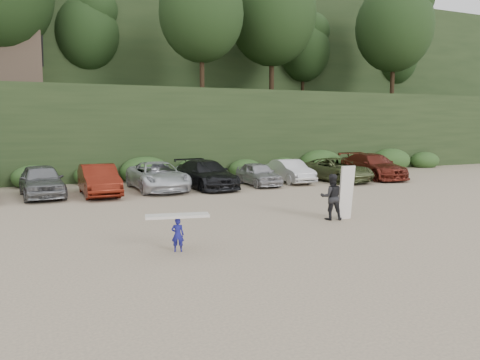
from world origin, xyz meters
name	(u,v)px	position (x,y,z in m)	size (l,w,h in m)	color
ground	(297,222)	(0.00, 0.00, 0.00)	(120.00, 120.00, 0.00)	tan
hillside_backdrop	(119,50)	(-0.26, 35.93, 11.22)	(90.00, 41.50, 28.00)	black
parked_cars	(148,178)	(-3.30, 10.05, 0.75)	(34.55, 6.13, 1.63)	#A0A0A4
child_surfer	(178,226)	(-5.17, -2.03, 0.74)	(1.87, 0.85, 1.08)	navy
adult_surfer	(333,197)	(1.49, -0.09, 0.89)	(1.33, 0.92, 2.07)	black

